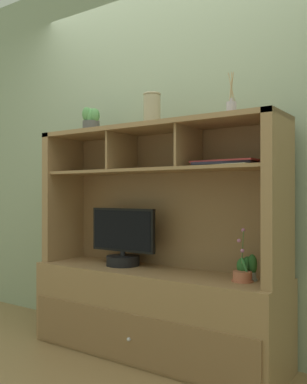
# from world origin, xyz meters

# --- Properties ---
(floor_plane) EXTENTS (6.00, 6.00, 0.02)m
(floor_plane) POSITION_xyz_m (0.00, 0.00, -0.01)
(floor_plane) COLOR #947248
(floor_plane) RESTS_ON ground
(back_wall) EXTENTS (6.00, 0.02, 2.80)m
(back_wall) POSITION_xyz_m (0.00, 0.27, 1.40)
(back_wall) COLOR #97A687
(back_wall) RESTS_ON ground
(media_console) EXTENTS (1.68, 0.51, 1.46)m
(media_console) POSITION_xyz_m (0.00, 0.01, 0.43)
(media_console) COLOR #9B764C
(media_console) RESTS_ON ground
(tv_monitor) EXTENTS (0.51, 0.23, 0.39)m
(tv_monitor) POSITION_xyz_m (-0.26, 0.01, 0.70)
(tv_monitor) COLOR black
(tv_monitor) RESTS_ON media_console
(potted_orchid) EXTENTS (0.12, 0.12, 0.29)m
(potted_orchid) POSITION_xyz_m (0.62, -0.03, 0.58)
(potted_orchid) COLOR #BA684B
(potted_orchid) RESTS_ON media_console
(potted_fern) EXTENTS (0.11, 0.11, 0.15)m
(potted_fern) POSITION_xyz_m (0.63, 0.02, 0.61)
(potted_fern) COLOR gray
(potted_fern) RESTS_ON media_console
(magazine_stack_left) EXTENTS (0.40, 0.25, 0.03)m
(magazine_stack_left) POSITION_xyz_m (0.50, 0.02, 1.20)
(magazine_stack_left) COLOR beige
(magazine_stack_left) RESTS_ON media_console
(diffuser_bottle) EXTENTS (0.06, 0.06, 0.25)m
(diffuser_bottle) POSITION_xyz_m (0.55, -0.02, 1.51)
(diffuser_bottle) COLOR #BCAFB9
(diffuser_bottle) RESTS_ON media_console
(potted_succulent) EXTENTS (0.14, 0.14, 0.19)m
(potted_succulent) POSITION_xyz_m (-0.54, 0.00, 1.55)
(potted_succulent) COLOR #4D4D4C
(potted_succulent) RESTS_ON media_console
(ceramic_vase) EXTENTS (0.12, 0.12, 0.21)m
(ceramic_vase) POSITION_xyz_m (0.00, -0.02, 1.57)
(ceramic_vase) COLOR tan
(ceramic_vase) RESTS_ON media_console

